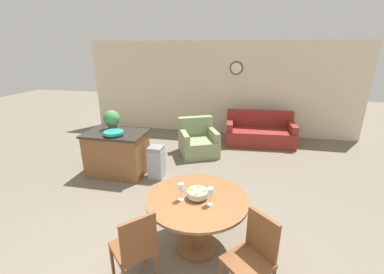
{
  "coord_description": "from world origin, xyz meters",
  "views": [
    {
      "loc": [
        0.79,
        -1.86,
        2.52
      ],
      "look_at": [
        -0.13,
        2.49,
        0.96
      ],
      "focal_mm": 24.0,
      "sensor_mm": 36.0,
      "label": 1
    }
  ],
  "objects_px": {
    "wine_glass_left": "(181,188)",
    "wine_glass_right": "(210,192)",
    "dining_chair_near_right": "(253,254)",
    "dining_chair_near_left": "(135,246)",
    "fruit_bowl": "(197,193)",
    "trash_bin": "(156,162)",
    "dining_table": "(197,210)",
    "armchair": "(198,142)",
    "kitchen_island": "(117,153)",
    "potted_plant": "(112,119)",
    "teal_bowl": "(114,133)",
    "couch": "(259,133)"
  },
  "relations": [
    {
      "from": "dining_table",
      "to": "teal_bowl",
      "type": "xyz_separation_m",
      "value": [
        -1.96,
        1.6,
        0.36
      ]
    },
    {
      "from": "dining_chair_near_right",
      "to": "potted_plant",
      "type": "height_order",
      "value": "potted_plant"
    },
    {
      "from": "wine_glass_left",
      "to": "dining_table",
      "type": "bearing_deg",
      "value": 23.13
    },
    {
      "from": "kitchen_island",
      "to": "dining_chair_near_right",
      "type": "bearing_deg",
      "value": -40.44
    },
    {
      "from": "teal_bowl",
      "to": "trash_bin",
      "type": "height_order",
      "value": "teal_bowl"
    },
    {
      "from": "trash_bin",
      "to": "couch",
      "type": "bearing_deg",
      "value": 49.3
    },
    {
      "from": "kitchen_island",
      "to": "potted_plant",
      "type": "bearing_deg",
      "value": 128.74
    },
    {
      "from": "wine_glass_left",
      "to": "wine_glass_right",
      "type": "xyz_separation_m",
      "value": [
        0.36,
        -0.03,
        0.0
      ]
    },
    {
      "from": "kitchen_island",
      "to": "teal_bowl",
      "type": "relative_size",
      "value": 3.17
    },
    {
      "from": "dining_table",
      "to": "trash_bin",
      "type": "bearing_deg",
      "value": 123.69
    },
    {
      "from": "dining_table",
      "to": "armchair",
      "type": "relative_size",
      "value": 1.09
    },
    {
      "from": "dining_table",
      "to": "fruit_bowl",
      "type": "relative_size",
      "value": 4.93
    },
    {
      "from": "dining_chair_near_right",
      "to": "trash_bin",
      "type": "bearing_deg",
      "value": -7.93
    },
    {
      "from": "wine_glass_right",
      "to": "couch",
      "type": "distance_m",
      "value": 4.43
    },
    {
      "from": "dining_chair_near_right",
      "to": "wine_glass_left",
      "type": "xyz_separation_m",
      "value": [
        -0.87,
        0.46,
        0.4
      ]
    },
    {
      "from": "dining_chair_near_left",
      "to": "wine_glass_left",
      "type": "bearing_deg",
      "value": 13.02
    },
    {
      "from": "dining_chair_near_right",
      "to": "armchair",
      "type": "relative_size",
      "value": 0.81
    },
    {
      "from": "dining_chair_near_right",
      "to": "teal_bowl",
      "type": "xyz_separation_m",
      "value": [
        -2.64,
        2.14,
        0.43
      ]
    },
    {
      "from": "dining_chair_near_right",
      "to": "potted_plant",
      "type": "xyz_separation_m",
      "value": [
        -2.85,
        2.49,
        0.59
      ]
    },
    {
      "from": "fruit_bowl",
      "to": "wine_glass_right",
      "type": "bearing_deg",
      "value": -32.63
    },
    {
      "from": "dining_chair_near_right",
      "to": "wine_glass_right",
      "type": "distance_m",
      "value": 0.78
    },
    {
      "from": "fruit_bowl",
      "to": "teal_bowl",
      "type": "bearing_deg",
      "value": 140.69
    },
    {
      "from": "wine_glass_left",
      "to": "armchair",
      "type": "distance_m",
      "value": 3.33
    },
    {
      "from": "teal_bowl",
      "to": "armchair",
      "type": "distance_m",
      "value": 2.18
    },
    {
      "from": "dining_chair_near_right",
      "to": "armchair",
      "type": "bearing_deg",
      "value": -27.97
    },
    {
      "from": "couch",
      "to": "fruit_bowl",
      "type": "bearing_deg",
      "value": -106.36
    },
    {
      "from": "fruit_bowl",
      "to": "potted_plant",
      "type": "bearing_deg",
      "value": 137.99
    },
    {
      "from": "dining_chair_near_right",
      "to": "couch",
      "type": "bearing_deg",
      "value": -49.91
    },
    {
      "from": "teal_bowl",
      "to": "armchair",
      "type": "bearing_deg",
      "value": 48.59
    },
    {
      "from": "dining_chair_near_right",
      "to": "trash_bin",
      "type": "xyz_separation_m",
      "value": [
        -1.86,
        2.3,
        -0.19
      ]
    },
    {
      "from": "dining_chair_near_left",
      "to": "kitchen_island",
      "type": "relative_size",
      "value": 0.78
    },
    {
      "from": "fruit_bowl",
      "to": "kitchen_island",
      "type": "height_order",
      "value": "kitchen_island"
    },
    {
      "from": "couch",
      "to": "armchair",
      "type": "height_order",
      "value": "armchair"
    },
    {
      "from": "dining_chair_near_right",
      "to": "dining_chair_near_left",
      "type": "bearing_deg",
      "value": 49.95
    },
    {
      "from": "fruit_bowl",
      "to": "wine_glass_left",
      "type": "bearing_deg",
      "value": -156.58
    },
    {
      "from": "kitchen_island",
      "to": "potted_plant",
      "type": "height_order",
      "value": "potted_plant"
    },
    {
      "from": "dining_table",
      "to": "teal_bowl",
      "type": "bearing_deg",
      "value": 140.68
    },
    {
      "from": "wine_glass_right",
      "to": "trash_bin",
      "type": "xyz_separation_m",
      "value": [
        -1.34,
        1.87,
        -0.59
      ]
    },
    {
      "from": "dining_chair_near_right",
      "to": "trash_bin",
      "type": "height_order",
      "value": "dining_chair_near_right"
    },
    {
      "from": "dining_chair_near_left",
      "to": "trash_bin",
      "type": "distance_m",
      "value": 2.53
    },
    {
      "from": "wine_glass_left",
      "to": "trash_bin",
      "type": "height_order",
      "value": "wine_glass_left"
    },
    {
      "from": "dining_chair_near_right",
      "to": "wine_glass_right",
      "type": "height_order",
      "value": "wine_glass_right"
    },
    {
      "from": "dining_chair_near_left",
      "to": "dining_chair_near_right",
      "type": "relative_size",
      "value": 1.0
    },
    {
      "from": "dining_chair_near_left",
      "to": "wine_glass_right",
      "type": "distance_m",
      "value": 0.99
    },
    {
      "from": "dining_table",
      "to": "potted_plant",
      "type": "xyz_separation_m",
      "value": [
        -2.17,
        1.96,
        0.53
      ]
    },
    {
      "from": "fruit_bowl",
      "to": "teal_bowl",
      "type": "xyz_separation_m",
      "value": [
        -1.96,
        1.6,
        0.12
      ]
    },
    {
      "from": "dining_chair_near_right",
      "to": "kitchen_island",
      "type": "relative_size",
      "value": 0.78
    },
    {
      "from": "wine_glass_right",
      "to": "trash_bin",
      "type": "bearing_deg",
      "value": 125.75
    },
    {
      "from": "potted_plant",
      "to": "fruit_bowl",
      "type": "bearing_deg",
      "value": -42.01
    },
    {
      "from": "kitchen_island",
      "to": "trash_bin",
      "type": "xyz_separation_m",
      "value": [
        0.84,
        -0.0,
        -0.12
      ]
    }
  ]
}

